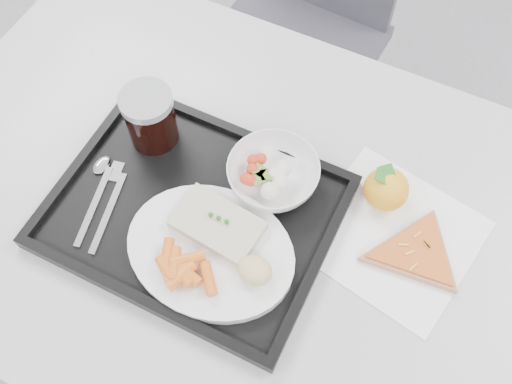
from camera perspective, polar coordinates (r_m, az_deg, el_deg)
name	(u,v)px	position (r m, az deg, el deg)	size (l,w,h in m)	color
table	(243,225)	(1.01, -1.30, -3.27)	(1.20, 0.80, 0.75)	#AFAFB2
chair	(303,9)	(1.54, 4.73, 17.77)	(0.45, 0.45, 0.93)	#3F3E47
tray	(194,212)	(0.94, -6.21, -2.04)	(0.45, 0.35, 0.03)	black
dinner_plate	(211,251)	(0.89, -4.55, -5.90)	(0.27, 0.27, 0.02)	white
fish_fillet	(218,224)	(0.89, -3.86, -3.25)	(0.14, 0.10, 0.03)	beige
bread_roll	(255,270)	(0.85, -0.12, -7.83)	(0.07, 0.06, 0.03)	#F1D886
salad_bowl	(273,174)	(0.94, 1.73, 1.77)	(0.15, 0.15, 0.05)	white
cola_glass	(150,117)	(0.97, -10.54, 7.37)	(0.09, 0.09, 0.11)	black
cutlery	(103,191)	(0.98, -15.08, 0.13)	(0.10, 0.17, 0.01)	silver
napkin	(392,235)	(0.95, 13.48, -4.25)	(0.29, 0.28, 0.00)	white
tangerine	(386,189)	(0.95, 12.89, 0.30)	(0.09, 0.09, 0.07)	orange
pizza_slice	(416,253)	(0.94, 15.71, -5.88)	(0.26, 0.26, 0.02)	tan
carrot_pile	(182,269)	(0.86, -7.43, -7.61)	(0.11, 0.08, 0.02)	orange
salad_contents	(269,175)	(0.92, 1.27, 1.67)	(0.08, 0.08, 0.02)	red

